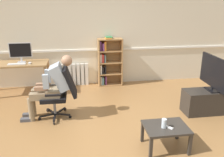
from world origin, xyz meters
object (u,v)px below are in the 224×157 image
object	(u,v)px
drinking_glass	(164,123)
spare_remote	(168,127)
bookshelf	(108,62)
tv_screen	(215,73)
computer_desk	(18,67)
computer_mouse	(30,63)
imac_monitor	(20,51)
keyboard	(17,64)
radiator	(72,75)
person_seated	(52,85)
tv_stand	(211,101)
coffee_table	(166,129)
office_chair	(61,91)

from	to	relation	value
drinking_glass	spare_remote	xyz separation A→B (m)	(0.06, -0.02, -0.06)
bookshelf	tv_screen	xyz separation A→B (m)	(1.81, -1.92, 0.19)
computer_desk	tv_screen	bearing A→B (deg)	-22.23
computer_mouse	imac_monitor	bearing A→B (deg)	137.50
computer_mouse	tv_screen	size ratio (longest dim) A/B	0.10
keyboard	radiator	distance (m)	1.41
person_seated	drinking_glass	size ratio (longest dim) A/B	8.81
tv_stand	coffee_table	distance (m)	1.70
computer_mouse	spare_remote	world-z (taller)	computer_mouse
radiator	tv_stand	bearing A→B (deg)	-36.23
bookshelf	office_chair	size ratio (longest dim) A/B	1.30
spare_remote	tv_screen	bearing A→B (deg)	-178.19
computer_desk	person_seated	size ratio (longest dim) A/B	1.12
keyboard	bookshelf	world-z (taller)	bookshelf
keyboard	drinking_glass	world-z (taller)	keyboard
radiator	spare_remote	size ratio (longest dim) A/B	5.63
tv_screen	coffee_table	size ratio (longest dim) A/B	1.57
computer_desk	spare_remote	bearing A→B (deg)	-45.58
coffee_table	computer_mouse	bearing A→B (deg)	132.67
keyboard	spare_remote	world-z (taller)	keyboard
radiator	tv_stand	world-z (taller)	radiator
office_chair	keyboard	bearing A→B (deg)	-139.55
imac_monitor	computer_desk	bearing A→B (deg)	-134.12
imac_monitor	person_seated	distance (m)	1.72
keyboard	tv_screen	size ratio (longest dim) A/B	0.39
keyboard	bookshelf	distance (m)	2.21
computer_desk	computer_mouse	distance (m)	0.34
radiator	spare_remote	xyz separation A→B (m)	(1.43, -3.10, 0.09)
computer_desk	bookshelf	distance (m)	2.19
office_chair	coffee_table	xyz separation A→B (m)	(1.59, -1.28, -0.21)
keyboard	coffee_table	xyz separation A→B (m)	(2.63, -2.53, -0.45)
imac_monitor	tv_screen	size ratio (longest dim) A/B	0.51
keyboard	office_chair	xyz separation A→B (m)	(1.05, -1.25, -0.24)
keyboard	tv_stand	xyz separation A→B (m)	(3.97, -1.49, -0.53)
coffee_table	spare_remote	bearing A→B (deg)	-67.41
person_seated	office_chair	bearing A→B (deg)	90.00
tv_screen	coffee_table	distance (m)	1.77
coffee_table	tv_stand	bearing A→B (deg)	37.96
tv_screen	office_chair	bearing A→B (deg)	87.31
keyboard	office_chair	size ratio (longest dim) A/B	0.40
computer_desk	tv_screen	xyz separation A→B (m)	(3.98, -1.63, 0.17)
person_seated	tv_stand	world-z (taller)	person_seated
radiator	office_chair	world-z (taller)	office_chair
drinking_glass	person_seated	bearing A→B (deg)	142.54
computer_desk	coffee_table	xyz separation A→B (m)	(2.64, -2.67, -0.34)
imac_monitor	keyboard	world-z (taller)	imac_monitor
computer_desk	drinking_glass	xyz separation A→B (m)	(2.60, -2.70, -0.21)
bookshelf	tv_stand	world-z (taller)	bookshelf
computer_desk	imac_monitor	xyz separation A→B (m)	(0.07, 0.08, 0.37)
imac_monitor	office_chair	world-z (taller)	imac_monitor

